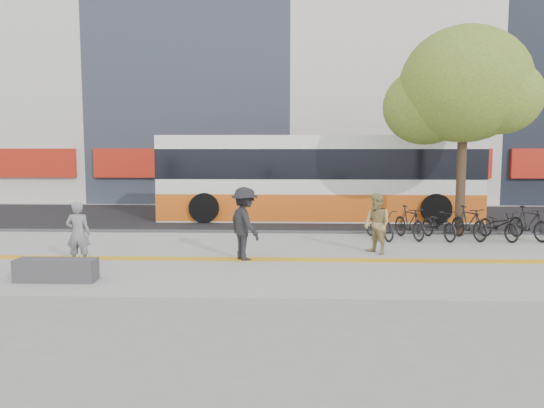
{
  "coord_description": "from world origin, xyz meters",
  "views": [
    {
      "loc": [
        2.12,
        -11.38,
        2.75
      ],
      "look_at": [
        1.61,
        2.0,
        1.31
      ],
      "focal_mm": 34.86,
      "sensor_mm": 36.0,
      "label": 1
    }
  ],
  "objects_px": {
    "street_tree": "(462,88)",
    "bus": "(318,180)",
    "pedestrian_tan": "(377,224)",
    "bench": "(56,270)",
    "seated_woman": "(78,234)",
    "pedestrian_dark": "(245,224)"
  },
  "relations": [
    {
      "from": "street_tree",
      "to": "bus",
      "type": "xyz_separation_m",
      "value": [
        -4.1,
        3.68,
        -2.98
      ]
    },
    {
      "from": "bus",
      "to": "pedestrian_tan",
      "type": "bearing_deg",
      "value": -80.12
    },
    {
      "from": "street_tree",
      "to": "pedestrian_tan",
      "type": "relative_size",
      "value": 4.12
    },
    {
      "from": "bus",
      "to": "pedestrian_tan",
      "type": "xyz_separation_m",
      "value": [
        1.17,
        -6.72,
        -0.68
      ]
    },
    {
      "from": "bench",
      "to": "pedestrian_tan",
      "type": "bearing_deg",
      "value": 23.54
    },
    {
      "from": "street_tree",
      "to": "bus",
      "type": "height_order",
      "value": "street_tree"
    },
    {
      "from": "street_tree",
      "to": "seated_woman",
      "type": "distance_m",
      "value": 11.52
    },
    {
      "from": "pedestrian_dark",
      "to": "bench",
      "type": "bearing_deg",
      "value": 88.08
    },
    {
      "from": "bench",
      "to": "street_tree",
      "type": "bearing_deg",
      "value": 31.62
    },
    {
      "from": "seated_woman",
      "to": "pedestrian_tan",
      "type": "distance_m",
      "value": 7.13
    },
    {
      "from": "bench",
      "to": "pedestrian_tan",
      "type": "xyz_separation_m",
      "value": [
        6.85,
        2.98,
        0.54
      ]
    },
    {
      "from": "pedestrian_tan",
      "to": "bus",
      "type": "bearing_deg",
      "value": 156.81
    },
    {
      "from": "bus",
      "to": "pedestrian_tan",
      "type": "height_order",
      "value": "bus"
    },
    {
      "from": "pedestrian_tan",
      "to": "bench",
      "type": "bearing_deg",
      "value": -99.54
    },
    {
      "from": "bus",
      "to": "pedestrian_dark",
      "type": "distance_m",
      "value": 7.84
    },
    {
      "from": "seated_woman",
      "to": "pedestrian_dark",
      "type": "height_order",
      "value": "pedestrian_dark"
    },
    {
      "from": "bench",
      "to": "bus",
      "type": "bearing_deg",
      "value": 59.67
    },
    {
      "from": "street_tree",
      "to": "pedestrian_tan",
      "type": "bearing_deg",
      "value": -133.99
    },
    {
      "from": "bench",
      "to": "street_tree",
      "type": "relative_size",
      "value": 0.25
    },
    {
      "from": "bench",
      "to": "bus",
      "type": "height_order",
      "value": "bus"
    },
    {
      "from": "pedestrian_tan",
      "to": "pedestrian_dark",
      "type": "distance_m",
      "value": 3.35
    },
    {
      "from": "bus",
      "to": "bench",
      "type": "bearing_deg",
      "value": -120.33
    }
  ]
}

